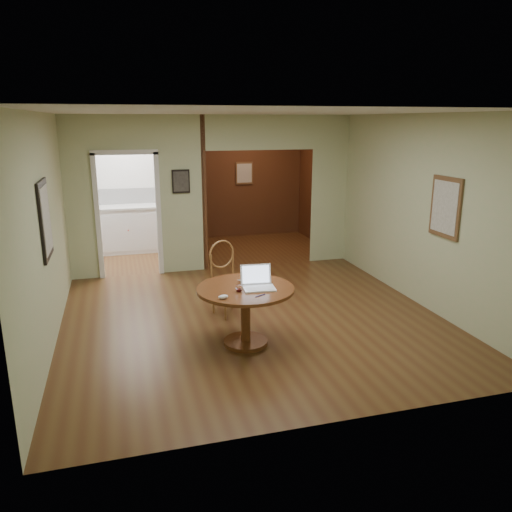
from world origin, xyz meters
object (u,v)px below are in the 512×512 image
object	(u,v)px
dining_table	(245,302)
open_laptop	(258,282)
closed_laptop	(253,280)
chair	(226,274)

from	to	relation	value
dining_table	open_laptop	xyz separation A→B (m)	(0.14, -0.04, 0.25)
closed_laptop	open_laptop	bearing A→B (deg)	-117.21
dining_table	closed_laptop	size ratio (longest dim) A/B	3.55
open_laptop	closed_laptop	xyz separation A→B (m)	(0.01, 0.23, -0.05)
dining_table	closed_laptop	world-z (taller)	closed_laptop
dining_table	closed_laptop	xyz separation A→B (m)	(0.15, 0.20, 0.20)
chair	closed_laptop	bearing A→B (deg)	-99.60
open_laptop	closed_laptop	bearing A→B (deg)	92.68
open_laptop	closed_laptop	size ratio (longest dim) A/B	1.20
chair	open_laptop	xyz separation A→B (m)	(0.15, -1.08, 0.21)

